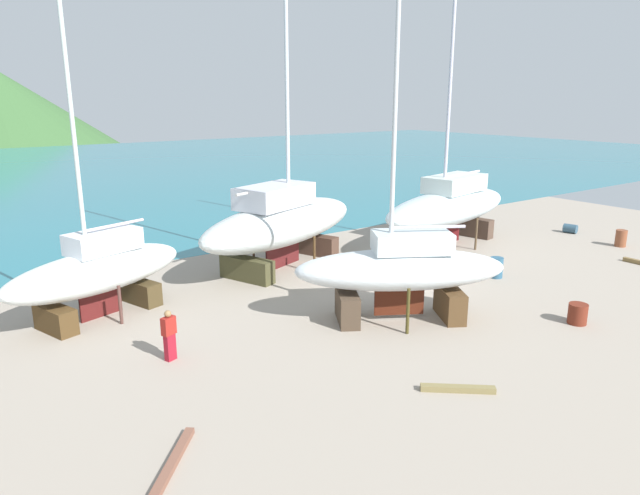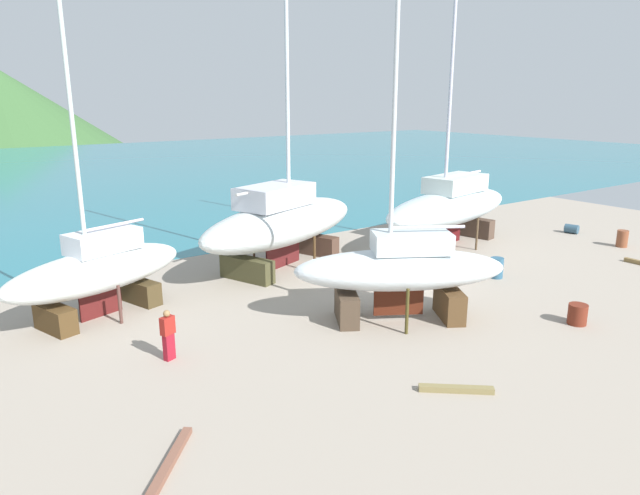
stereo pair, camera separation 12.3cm
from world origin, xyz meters
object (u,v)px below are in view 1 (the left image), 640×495
(barrel_by_slipway, at_px, (570,229))
(barrel_blue_faded, at_px, (578,314))
(sailboat_small_center, at_px, (401,269))
(worker, at_px, (169,334))
(barrel_rust_far, at_px, (496,268))
(sailboat_mid_port, at_px, (449,206))
(sailboat_far_slipway, at_px, (282,222))
(barrel_tipped_center, at_px, (621,238))
(sailboat_large_starboard, at_px, (98,270))

(barrel_by_slipway, distance_m, barrel_blue_faded, 15.49)
(sailboat_small_center, bearing_deg, barrel_blue_faded, 171.13)
(worker, xyz_separation_m, barrel_by_slipway, (26.29, 2.40, -0.59))
(barrel_rust_far, xyz_separation_m, barrel_blue_faded, (-2.14, -5.24, -0.09))
(sailboat_mid_port, height_order, barrel_blue_faded, sailboat_mid_port)
(worker, distance_m, barrel_by_slipway, 26.41)
(worker, distance_m, barrel_rust_far, 15.32)
(sailboat_far_slipway, relative_size, barrel_by_slipway, 21.67)
(sailboat_mid_port, xyz_separation_m, barrel_rust_far, (-2.87, -5.54, -1.71))
(sailboat_small_center, relative_size, barrel_rust_far, 13.22)
(sailboat_mid_port, distance_m, barrel_blue_faded, 12.02)
(sailboat_mid_port, xyz_separation_m, barrel_tipped_center, (7.36, -6.00, -1.72))
(barrel_rust_far, height_order, barrel_blue_faded, barrel_rust_far)
(worker, bearing_deg, sailboat_mid_port, -96.03)
(sailboat_large_starboard, bearing_deg, sailboat_small_center, 124.65)
(sailboat_far_slipway, bearing_deg, sailboat_small_center, -111.27)
(barrel_rust_far, bearing_deg, sailboat_mid_port, 62.63)
(sailboat_large_starboard, distance_m, barrel_blue_faded, 17.66)
(sailboat_large_starboard, distance_m, barrel_rust_far, 17.00)
(sailboat_large_starboard, xyz_separation_m, sailboat_mid_port, (18.85, -0.10, 0.37))
(sailboat_small_center, xyz_separation_m, barrel_tipped_center, (17.36, 0.69, -1.48))
(barrel_by_slipway, distance_m, barrel_rust_far, 11.38)
(sailboat_large_starboard, bearing_deg, worker, 79.80)
(barrel_by_slipway, bearing_deg, sailboat_large_starboard, 174.37)
(sailboat_large_starboard, distance_m, sailboat_mid_port, 18.86)
(sailboat_mid_port, bearing_deg, sailboat_small_center, 22.75)
(barrel_tipped_center, bearing_deg, sailboat_small_center, -177.71)
(sailboat_far_slipway, distance_m, barrel_tipped_center, 18.95)
(worker, distance_m, barrel_blue_faded, 14.40)
(sailboat_large_starboard, xyz_separation_m, sailboat_far_slipway, (8.98, 1.57, 0.43))
(sailboat_large_starboard, relative_size, barrel_rust_far, 13.77)
(sailboat_far_slipway, height_order, barrel_blue_faded, sailboat_far_slipway)
(sailboat_large_starboard, height_order, sailboat_far_slipway, sailboat_far_slipway)
(sailboat_large_starboard, distance_m, worker, 5.19)
(barrel_tipped_center, bearing_deg, barrel_blue_faded, -158.90)
(barrel_by_slipway, bearing_deg, worker, -174.79)
(sailboat_large_starboard, bearing_deg, barrel_by_slipway, 156.51)
(barrel_blue_faded, bearing_deg, barrel_rust_far, 67.73)
(sailboat_small_center, bearing_deg, worker, 18.42)
(barrel_by_slipway, bearing_deg, sailboat_small_center, -167.14)
(sailboat_mid_port, bearing_deg, barrel_by_slipway, 151.44)
(barrel_blue_faded, bearing_deg, worker, 156.14)
(sailboat_small_center, relative_size, barrel_by_slipway, 16.42)
(sailboat_mid_port, distance_m, barrel_tipped_center, 9.65)
(sailboat_far_slipway, xyz_separation_m, barrel_blue_faded, (4.86, -12.45, -1.86))
(sailboat_far_slipway, bearing_deg, worker, -161.83)
(barrel_tipped_center, xyz_separation_m, barrel_blue_faded, (-12.38, -4.78, -0.09))
(sailboat_small_center, bearing_deg, barrel_tipped_center, -147.27)
(sailboat_mid_port, relative_size, barrel_rust_far, 18.12)
(sailboat_large_starboard, xyz_separation_m, barrel_rust_far, (15.99, -5.64, -1.34))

